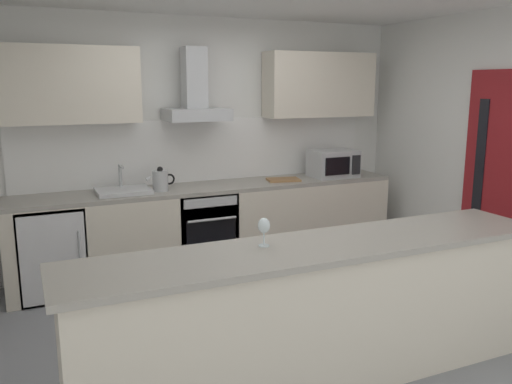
{
  "coord_description": "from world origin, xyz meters",
  "views": [
    {
      "loc": [
        -1.77,
        -3.51,
        1.91
      ],
      "look_at": [
        -0.03,
        0.36,
        1.05
      ],
      "focal_mm": 37.03,
      "sensor_mm": 36.0,
      "label": 1
    }
  ],
  "objects": [
    {
      "name": "ground",
      "position": [
        0.0,
        0.0,
        -0.01
      ],
      "size": [
        5.52,
        4.66,
        0.02
      ],
      "primitive_type": "cube",
      "color": "gray"
    },
    {
      "name": "wall_back",
      "position": [
        0.0,
        1.89,
        1.3
      ],
      "size": [
        5.52,
        0.12,
        2.6
      ],
      "primitive_type": "cube",
      "color": "white",
      "rests_on": "ground"
    },
    {
      "name": "wall_right",
      "position": [
        2.32,
        0.0,
        1.3
      ],
      "size": [
        0.12,
        4.66,
        2.6
      ],
      "primitive_type": "cube",
      "color": "white",
      "rests_on": "ground"
    },
    {
      "name": "backsplash_tile",
      "position": [
        0.0,
        1.82,
        1.23
      ],
      "size": [
        3.85,
        0.02,
        0.66
      ],
      "primitive_type": "cube",
      "color": "white"
    },
    {
      "name": "counter_back",
      "position": [
        0.0,
        1.51,
        0.45
      ],
      "size": [
        3.98,
        0.6,
        0.9
      ],
      "color": "beige",
      "rests_on": "ground"
    },
    {
      "name": "counter_island",
      "position": [
        -0.11,
        -0.8,
        0.48
      ],
      "size": [
        3.23,
        0.64,
        0.94
      ],
      "color": "beige",
      "rests_on": "ground"
    },
    {
      "name": "upper_cabinets",
      "position": [
        0.0,
        1.66,
        1.91
      ],
      "size": [
        3.93,
        0.32,
        0.7
      ],
      "color": "beige"
    },
    {
      "name": "side_door",
      "position": [
        2.25,
        -0.07,
        1.03
      ],
      "size": [
        0.08,
        0.85,
        2.05
      ],
      "color": "maroon",
      "rests_on": "ground"
    },
    {
      "name": "oven",
      "position": [
        -0.13,
        1.48,
        0.46
      ],
      "size": [
        0.6,
        0.62,
        0.8
      ],
      "color": "slate",
      "rests_on": "ground"
    },
    {
      "name": "refrigerator",
      "position": [
        -1.58,
        1.48,
        0.43
      ],
      "size": [
        0.58,
        0.6,
        0.85
      ],
      "color": "white",
      "rests_on": "ground"
    },
    {
      "name": "microwave",
      "position": [
        1.41,
        1.46,
        1.05
      ],
      "size": [
        0.5,
        0.38,
        0.3
      ],
      "color": "#B7BABC",
      "rests_on": "counter_back"
    },
    {
      "name": "sink",
      "position": [
        -0.91,
        1.5,
        0.93
      ],
      "size": [
        0.5,
        0.4,
        0.26
      ],
      "color": "silver",
      "rests_on": "counter_back"
    },
    {
      "name": "kettle",
      "position": [
        -0.56,
        1.45,
        1.01
      ],
      "size": [
        0.29,
        0.15,
        0.24
      ],
      "color": "#B7BABC",
      "rests_on": "counter_back"
    },
    {
      "name": "range_hood",
      "position": [
        -0.13,
        1.61,
        1.79
      ],
      "size": [
        0.62,
        0.45,
        0.72
      ],
      "color": "#B7BABC"
    },
    {
      "name": "wine_glass",
      "position": [
        -0.45,
        -0.7,
        1.07
      ],
      "size": [
        0.08,
        0.08,
        0.18
      ],
      "color": "silver",
      "rests_on": "counter_island"
    },
    {
      "name": "chopping_board",
      "position": [
        0.79,
        1.46,
        0.91
      ],
      "size": [
        0.38,
        0.28,
        0.02
      ],
      "primitive_type": "cube",
      "rotation": [
        0.0,
        0.0,
        -0.2
      ],
      "color": "#9E7247",
      "rests_on": "counter_back"
    }
  ]
}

